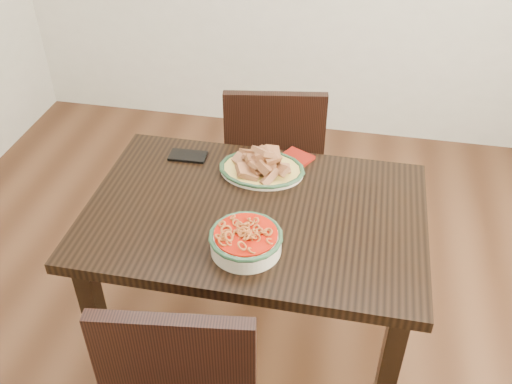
% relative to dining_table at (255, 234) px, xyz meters
% --- Properties ---
extents(floor, '(3.50, 3.50, 0.00)m').
position_rel_dining_table_xyz_m(floor, '(-0.06, 0.06, -0.64)').
color(floor, '#3E2313').
rests_on(floor, ground).
extents(dining_table, '(1.13, 0.75, 0.75)m').
position_rel_dining_table_xyz_m(dining_table, '(0.00, 0.00, 0.00)').
color(dining_table, black).
rests_on(dining_table, ground).
extents(chair_far, '(0.48, 0.48, 0.89)m').
position_rel_dining_table_xyz_m(chair_far, '(-0.05, 0.67, -0.14)').
color(chair_far, black).
rests_on(chair_far, ground).
extents(fish_plate, '(0.30, 0.24, 0.11)m').
position_rel_dining_table_xyz_m(fish_plate, '(-0.02, 0.22, 0.15)').
color(fish_plate, beige).
rests_on(fish_plate, dining_table).
extents(noodle_bowl, '(0.23, 0.23, 0.08)m').
position_rel_dining_table_xyz_m(noodle_bowl, '(0.01, -0.19, 0.15)').
color(noodle_bowl, beige).
rests_on(noodle_bowl, dining_table).
extents(smartphone, '(0.14, 0.08, 0.01)m').
position_rel_dining_table_xyz_m(smartphone, '(-0.31, 0.26, 0.11)').
color(smartphone, black).
rests_on(smartphone, dining_table).
extents(napkin, '(0.14, 0.13, 0.01)m').
position_rel_dining_table_xyz_m(napkin, '(0.09, 0.33, 0.11)').
color(napkin, maroon).
rests_on(napkin, dining_table).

